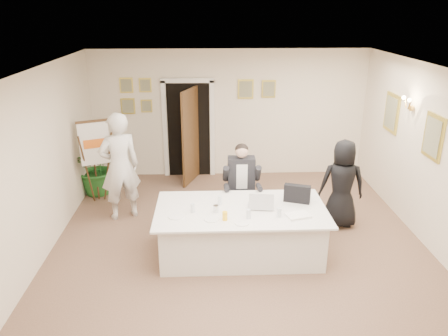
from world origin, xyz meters
TOP-DOWN VIEW (x-y plane):
  - floor at (0.00, 0.00)m, footprint 7.00×7.00m
  - ceiling at (0.00, 0.00)m, footprint 6.00×7.00m
  - wall_back at (0.00, 3.50)m, footprint 6.00×0.10m
  - wall_left at (-3.00, 0.00)m, footprint 0.10×7.00m
  - wall_right at (3.00, 0.00)m, footprint 0.10×7.00m
  - doorway at (-0.88, 3.32)m, footprint 1.14×0.86m
  - pictures_back_wall at (-0.80, 3.47)m, footprint 3.40×0.06m
  - pictures_right_wall at (2.97, 1.20)m, footprint 0.06×2.20m
  - wall_sconce at (2.90, 1.20)m, footprint 0.20×0.30m
  - conference_table at (-0.00, 0.01)m, footprint 2.57×1.38m
  - seated_man at (0.09, 1.06)m, footprint 0.70×0.74m
  - flip_chart at (-2.64, 2.07)m, footprint 0.58×0.46m
  - standing_man at (-2.05, 1.37)m, footprint 0.84×0.72m
  - standing_woman at (1.80, 0.90)m, footprint 0.82×0.60m
  - potted_palm at (-2.72, 2.50)m, footprint 1.31×1.24m
  - laptop at (0.29, 0.07)m, footprint 0.41×0.42m
  - laptop_bag at (0.88, 0.21)m, footprint 0.42×0.24m
  - paper_stack at (0.81, -0.28)m, footprint 0.38×0.32m
  - plate_left at (-0.96, -0.22)m, footprint 0.24×0.24m
  - plate_mid at (-0.45, -0.32)m, footprint 0.27×0.27m
  - plate_near at (-0.03, -0.46)m, footprint 0.23×0.23m
  - glass_a at (-0.73, -0.08)m, footprint 0.07×0.07m
  - glass_b at (0.08, -0.31)m, footprint 0.07×0.07m
  - glass_c at (0.53, -0.28)m, footprint 0.08×0.08m
  - glass_d at (-0.31, 0.18)m, footprint 0.07×0.07m
  - oj_glass at (-0.26, -0.35)m, footprint 0.09×0.09m
  - steel_jug at (-0.38, -0.09)m, footprint 0.09×0.09m

SIDE VIEW (x-z plane):
  - floor at x=0.00m, z-range 0.00..0.00m
  - conference_table at x=0.00m, z-range 0.01..0.78m
  - potted_palm at x=-2.72m, z-range 0.00..1.16m
  - seated_man at x=0.09m, z-range 0.00..1.47m
  - flip_chart at x=-2.64m, z-range -0.06..1.56m
  - standing_woman at x=1.80m, z-range 0.00..1.55m
  - plate_left at x=-0.96m, z-range 0.78..0.79m
  - plate_mid at x=-0.45m, z-range 0.78..0.79m
  - plate_near at x=-0.03m, z-range 0.78..0.79m
  - paper_stack at x=0.81m, z-range 0.78..0.81m
  - steel_jug at x=-0.38m, z-range 0.78..0.89m
  - oj_glass at x=-0.26m, z-range 0.78..0.91m
  - glass_a at x=-0.73m, z-range 0.77..0.92m
  - glass_b at x=0.08m, z-range 0.77..0.92m
  - glass_c at x=0.53m, z-range 0.77..0.92m
  - glass_d at x=-0.31m, z-range 0.77..0.92m
  - laptop at x=0.29m, z-range 0.78..1.05m
  - laptop_bag at x=0.88m, z-range 0.78..1.06m
  - standing_man at x=-2.05m, z-range 0.00..1.95m
  - doorway at x=-0.88m, z-range -0.06..2.14m
  - wall_back at x=0.00m, z-range 0.00..2.80m
  - wall_left at x=-3.00m, z-range 0.00..2.80m
  - wall_right at x=3.00m, z-range 0.00..2.80m
  - pictures_right_wall at x=2.97m, z-range 1.35..2.15m
  - pictures_back_wall at x=-0.80m, z-range 1.45..2.25m
  - wall_sconce at x=2.90m, z-range 1.98..2.22m
  - ceiling at x=0.00m, z-range 2.79..2.81m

